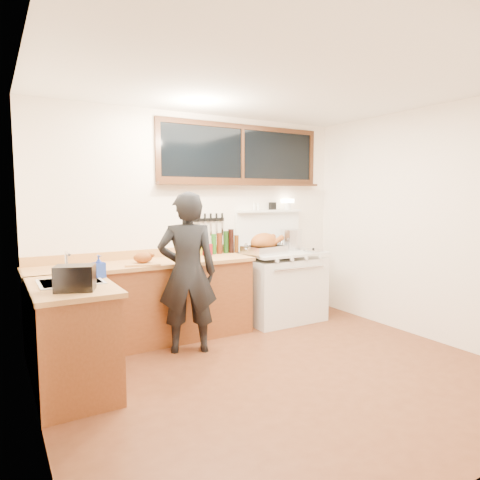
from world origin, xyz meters
TOP-DOWN VIEW (x-y plane):
  - ground_plane at (0.00, 0.00)m, footprint 4.00×3.50m
  - room_shell at (0.00, 0.00)m, footprint 4.10×3.60m
  - counter_back at (-0.80, 1.45)m, footprint 2.44×0.64m
  - counter_left at (-1.70, 0.62)m, footprint 0.64×1.09m
  - sink_unit at (-1.68, 0.70)m, footprint 0.50×0.45m
  - vintage_stove at (1.00, 1.41)m, footprint 1.02×0.74m
  - back_window at (0.60, 1.72)m, footprint 2.32×0.13m
  - left_doorway at (-1.99, -0.55)m, footprint 0.02×1.04m
  - knife_strip at (0.10, 1.73)m, footprint 0.46×0.03m
  - man at (-0.51, 0.97)m, footprint 0.71×0.59m
  - soap_bottle at (-1.43, 0.78)m, footprint 0.11×0.11m
  - toaster at (-1.70, 0.35)m, footprint 0.33×0.28m
  - cutting_board at (-0.87, 1.28)m, footprint 0.42×0.36m
  - roast_turkey at (0.69, 1.34)m, footprint 0.53×0.43m
  - stockpot at (1.22, 1.50)m, footprint 0.36×0.36m
  - saucepan at (1.13, 1.62)m, footprint 0.18×0.28m
  - pot_lid at (1.37, 1.21)m, footprint 0.29×0.29m
  - coffee_tin at (0.01, 1.56)m, footprint 0.11×0.10m
  - pitcher at (-0.16, 1.62)m, footprint 0.10×0.10m
  - bottle_cluster at (0.24, 1.63)m, footprint 0.56×0.07m

SIDE VIEW (x-z plane):
  - ground_plane at x=0.00m, z-range -0.02..0.00m
  - counter_left at x=-1.70m, z-range 0.00..0.90m
  - counter_back at x=-0.80m, z-range -0.05..0.95m
  - vintage_stove at x=1.00m, z-range -0.32..1.25m
  - man at x=-0.51m, z-range 0.00..1.66m
  - sink_unit at x=-1.68m, z-range 0.66..1.03m
  - pot_lid at x=1.37m, z-range 0.89..0.93m
  - cutting_board at x=-0.87m, z-range 0.89..1.02m
  - saucepan at x=1.13m, z-range 0.90..1.01m
  - coffee_tin at x=0.01m, z-range 0.90..1.04m
  - pitcher at x=-0.16m, z-range 0.90..1.06m
  - toaster at x=-1.70m, z-range 0.90..1.10m
  - soap_bottle at x=-1.43m, z-range 0.90..1.10m
  - roast_turkey at x=0.69m, z-range 0.87..1.13m
  - bottle_cluster at x=0.24m, z-range 0.88..1.18m
  - stockpot at x=1.22m, z-range 0.90..1.17m
  - left_doorway at x=-1.99m, z-range 0.00..2.17m
  - knife_strip at x=0.10m, z-range 1.17..1.45m
  - room_shell at x=0.00m, z-range 0.32..2.97m
  - back_window at x=0.60m, z-range 1.68..2.45m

